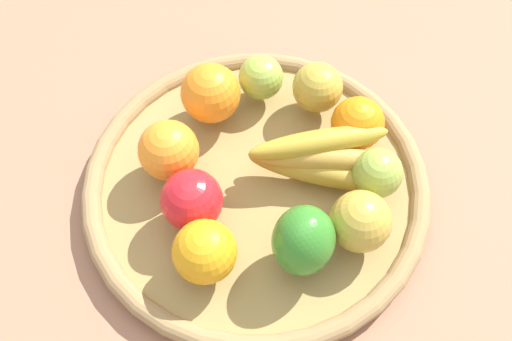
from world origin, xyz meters
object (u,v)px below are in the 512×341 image
object	(u,v)px
apple_3	(360,221)
orange_0	(205,252)
apple_0	(377,173)
orange_2	(169,150)
orange_1	(358,123)
banana_bunch	(319,157)
apple_4	(318,87)
orange_3	(211,93)
bell_pepper	(303,240)
apple_2	(261,77)
apple_1	(192,200)

from	to	relation	value
apple_3	orange_0	world-z (taller)	same
orange_0	apple_0	bearing A→B (deg)	44.41
orange_2	orange_1	distance (m)	0.26
orange_2	banana_bunch	bearing A→B (deg)	15.00
orange_1	apple_0	size ratio (longest dim) A/B	1.11
apple_4	apple_0	xyz separation A→B (m)	(0.11, -0.11, -0.00)
orange_3	apple_0	size ratio (longest dim) A/B	1.27
orange_2	bell_pepper	bearing A→B (deg)	-21.28
apple_3	apple_2	bearing A→B (deg)	133.78
apple_1	apple_4	bearing A→B (deg)	64.68
orange_2	orange_0	world-z (taller)	orange_2
apple_0	orange_3	bearing A→B (deg)	167.09
orange_1	orange_0	distance (m)	0.27
orange_2	apple_3	world-z (taller)	orange_2
bell_pepper	apple_2	bearing A→B (deg)	-148.83
orange_0	bell_pepper	bearing A→B (deg)	22.15
apple_2	orange_1	world-z (taller)	orange_1
bell_pepper	apple_4	distance (m)	0.24
orange_2	orange_1	size ratio (longest dim) A/B	1.10
apple_0	apple_4	bearing A→B (deg)	133.11
apple_4	orange_0	distance (m)	0.29
orange_1	apple_3	bearing A→B (deg)	-77.23
apple_1	apple_2	bearing A→B (deg)	83.93
apple_4	apple_2	bearing A→B (deg)	-178.34
bell_pepper	orange_3	bearing A→B (deg)	-131.74
apple_2	orange_3	xyz separation A→B (m)	(-0.06, -0.06, 0.01)
apple_4	apple_0	world-z (taller)	apple_4
bell_pepper	apple_1	size ratio (longest dim) A/B	1.20
apple_3	apple_0	world-z (taller)	apple_3
orange_1	orange_0	bearing A→B (deg)	-119.31
apple_2	apple_4	distance (m)	0.08
apple_4	apple_0	distance (m)	0.16
apple_3	orange_3	size ratio (longest dim) A/B	0.92
apple_4	bell_pepper	bearing A→B (deg)	-80.49
orange_0	apple_2	bearing A→B (deg)	92.99
apple_2	orange_2	bearing A→B (deg)	-115.84
apple_1	orange_0	xyz separation A→B (m)	(0.04, -0.06, -0.00)
apple_3	orange_0	distance (m)	0.19
orange_0	apple_3	bearing A→B (deg)	28.96
apple_3	orange_1	size ratio (longest dim) A/B	1.06
bell_pepper	orange_1	distance (m)	0.20
apple_1	apple_3	bearing A→B (deg)	8.70
orange_1	orange_3	xyz separation A→B (m)	(-0.21, -0.01, 0.01)
orange_3	orange_0	bearing A→B (deg)	-72.69
banana_bunch	orange_2	size ratio (longest dim) A/B	2.38
apple_2	apple_3	size ratio (longest dim) A/B	0.84
apple_3	bell_pepper	bearing A→B (deg)	-140.66
orange_2	apple_1	world-z (taller)	orange_2
apple_3	orange_0	xyz separation A→B (m)	(-0.17, -0.09, 0.00)
orange_0	apple_0	size ratio (longest dim) A/B	1.18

